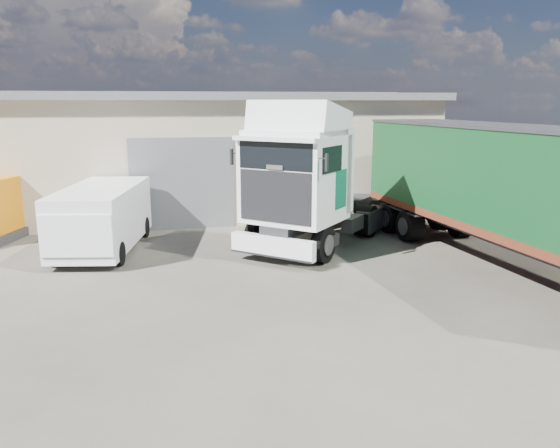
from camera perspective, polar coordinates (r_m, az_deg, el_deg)
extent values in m
plane|color=#2B2823|center=(12.77, 0.35, -10.08)|extent=(120.00, 120.00, 0.00)
cube|color=#C0B194|center=(27.88, -18.85, 6.96)|extent=(30.00, 12.00, 5.00)
cube|color=#5A5D60|center=(27.78, -19.25, 12.40)|extent=(30.60, 12.60, 0.30)
cube|color=#5A5D60|center=(21.75, -10.20, 4.16)|extent=(4.00, 0.08, 3.60)
cube|color=#5A5D60|center=(27.78, -19.28, 12.82)|extent=(30.60, 0.40, 0.15)
cube|color=maroon|center=(22.67, 26.69, 1.94)|extent=(0.35, 26.00, 2.50)
cylinder|color=black|center=(17.59, 0.97, -1.65)|extent=(2.85, 2.71, 1.19)
cylinder|color=black|center=(21.01, 6.14, 0.65)|extent=(2.90, 2.74, 1.19)
cylinder|color=black|center=(22.43, 7.76, 1.37)|extent=(2.90, 2.74, 1.19)
cube|color=#2D2D30|center=(19.83, 4.73, 1.18)|extent=(5.62, 6.22, 0.34)
cube|color=white|center=(16.69, -0.80, -2.35)|extent=(2.33, 2.09, 0.62)
cube|color=white|center=(17.55, 1.61, 4.82)|extent=(3.80, 3.78, 2.74)
cube|color=black|center=(16.50, -0.52, 2.85)|extent=(1.90, 1.67, 1.57)
cube|color=black|center=(16.36, -0.49, 7.12)|extent=(1.93, 1.70, 0.84)
cube|color=white|center=(17.59, 2.00, 10.60)|extent=(3.52, 3.46, 1.37)
cube|color=#0D5B44|center=(18.67, -1.55, 4.34)|extent=(0.56, 0.64, 1.23)
cube|color=#0D5B44|center=(17.39, 6.40, 3.65)|extent=(0.56, 0.64, 1.23)
cylinder|color=#2D2D30|center=(21.09, 6.43, 2.48)|extent=(1.74, 1.74, 0.13)
cylinder|color=black|center=(21.35, 15.03, 0.40)|extent=(2.81, 1.38, 1.13)
cube|color=#2D2D30|center=(17.85, 22.31, -1.19)|extent=(2.05, 12.78, 0.37)
cube|color=#5C2415|center=(17.77, 22.40, -0.09)|extent=(3.85, 12.95, 0.26)
cube|color=black|center=(17.53, 22.81, 4.73)|extent=(3.85, 12.95, 2.76)
cube|color=#2D2D30|center=(17.42, 23.21, 9.30)|extent=(3.92, 13.02, 0.09)
cylinder|color=black|center=(17.77, -19.54, -2.96)|extent=(2.29, 1.11, 0.75)
cylinder|color=black|center=(21.17, -16.58, -0.32)|extent=(2.29, 1.11, 0.75)
cube|color=white|center=(19.28, -18.09, 0.84)|extent=(3.02, 5.54, 1.94)
cube|color=white|center=(17.27, -20.07, -0.82)|extent=(2.26, 1.37, 1.26)
cube|color=black|center=(17.36, -19.99, 1.37)|extent=(1.98, 0.43, 0.69)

